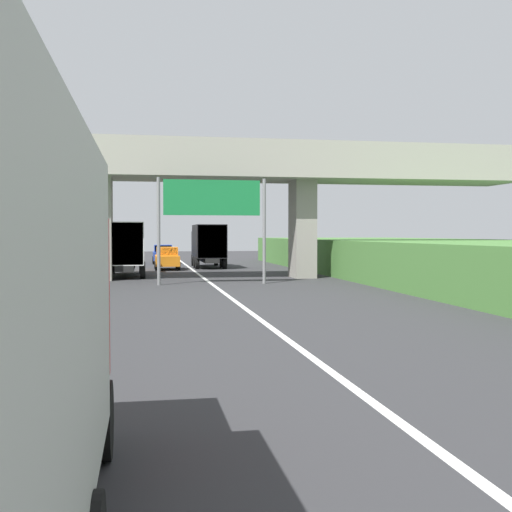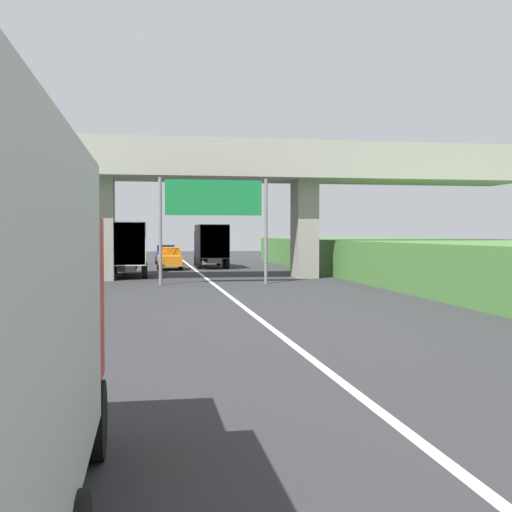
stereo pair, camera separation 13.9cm
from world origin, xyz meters
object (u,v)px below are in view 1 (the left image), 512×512
overhead_highway_sign (212,205)px  car_blue (163,254)px  car_orange (167,258)px  truck_black (208,244)px  construction_barrel_2 (2,347)px  truck_silver (126,246)px

overhead_highway_sign → car_blue: (-1.91, 24.19, -3.40)m
car_orange → overhead_highway_sign: bearing=-82.6°
overhead_highway_sign → truck_black: 17.39m
truck_black → car_blue: size_ratio=1.78×
truck_black → construction_barrel_2: 38.66m
car_orange → construction_barrel_2: car_orange is taller
truck_black → construction_barrel_2: size_ratio=8.11×
truck_black → construction_barrel_2: (-7.95, -37.81, -1.47)m
construction_barrel_2 → truck_silver: bearing=86.5°
overhead_highway_sign → car_blue: bearing=94.5°
car_orange → car_blue: bearing=90.1°
car_orange → construction_barrel_2: (-4.57, -35.19, -0.40)m
overhead_highway_sign → construction_barrel_2: overhead_highway_sign is taller
car_blue → construction_barrel_2: car_blue is taller
truck_silver → overhead_highway_sign: bearing=-57.1°
construction_barrel_2 → overhead_highway_sign: bearing=72.6°
overhead_highway_sign → truck_black: overhead_highway_sign is taller
truck_silver → truck_black: bearing=57.5°
truck_silver → car_blue: (2.85, 16.82, -1.08)m
overhead_highway_sign → car_orange: 15.07m
overhead_highway_sign → truck_black: bearing=85.0°
car_orange → construction_barrel_2: 35.49m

